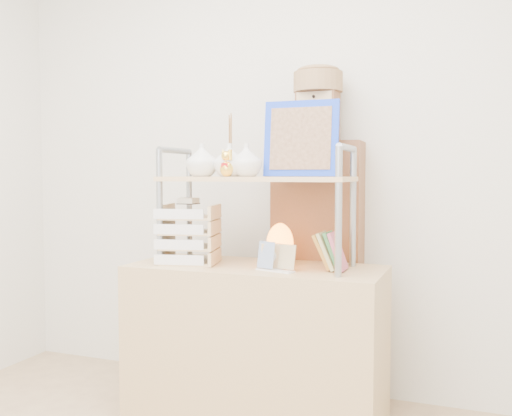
# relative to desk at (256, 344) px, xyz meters

# --- Properties ---
(room_shell) EXTENTS (3.42, 3.41, 2.61)m
(room_shell) POSITION_rel_desk_xyz_m (0.00, -0.81, 1.32)
(room_shell) COLOR silver
(room_shell) RESTS_ON ground
(desk) EXTENTS (1.20, 0.50, 0.75)m
(desk) POSITION_rel_desk_xyz_m (0.00, 0.00, 0.00)
(desk) COLOR tan
(desk) RESTS_ON ground
(cabinet) EXTENTS (0.46, 0.26, 1.35)m
(cabinet) POSITION_rel_desk_xyz_m (0.21, 0.37, 0.30)
(cabinet) COLOR brown
(cabinet) RESTS_ON ground
(hutch) EXTENTS (0.90, 0.34, 0.78)m
(hutch) POSITION_rel_desk_xyz_m (-0.03, 0.01, 0.82)
(hutch) COLOR gray
(hutch) RESTS_ON desk
(letter_tray) EXTENTS (0.31, 0.30, 0.32)m
(letter_tray) POSITION_rel_desk_xyz_m (-0.33, -0.04, 0.50)
(letter_tray) COLOR #DFC286
(letter_tray) RESTS_ON desk
(salt_lamp) EXTENTS (0.13, 0.13, 0.20)m
(salt_lamp) POSITION_rel_desk_xyz_m (0.11, 0.02, 0.48)
(salt_lamp) COLOR brown
(salt_lamp) RESTS_ON desk
(desk_clock) EXTENTS (0.09, 0.06, 0.12)m
(desk_clock) POSITION_rel_desk_xyz_m (0.10, -0.07, 0.43)
(desk_clock) COLOR tan
(desk_clock) RESTS_ON desk
(postcard_stand) EXTENTS (0.19, 0.10, 0.13)m
(postcard_stand) POSITION_rel_desk_xyz_m (0.14, -0.10, 0.41)
(postcard_stand) COLOR white
(postcard_stand) RESTS_ON desk
(drawer_chest) EXTENTS (0.20, 0.16, 0.25)m
(drawer_chest) POSITION_rel_desk_xyz_m (0.21, 0.35, 1.10)
(drawer_chest) COLOR brown
(drawer_chest) RESTS_ON cabinet
(woven_basket) EXTENTS (0.25, 0.25, 0.10)m
(woven_basket) POSITION_rel_desk_xyz_m (0.21, 0.35, 1.28)
(woven_basket) COLOR olive
(woven_basket) RESTS_ON drawer_chest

